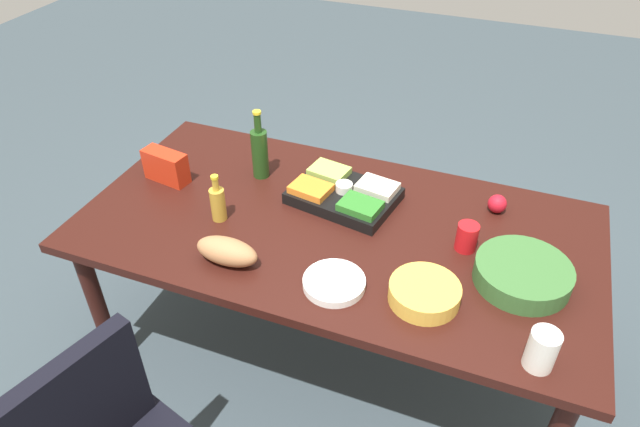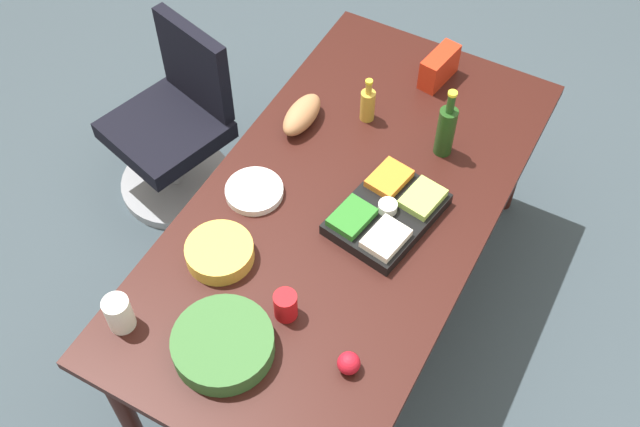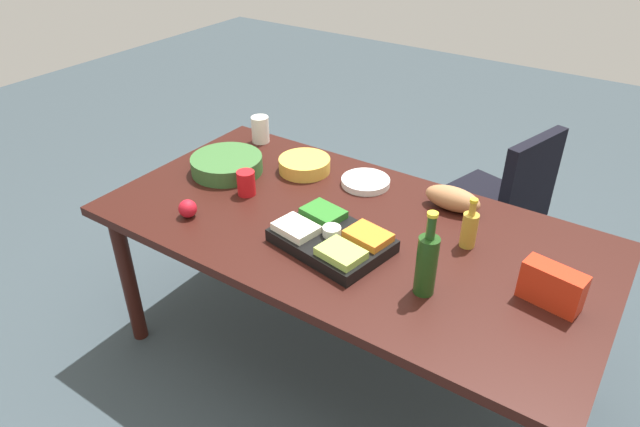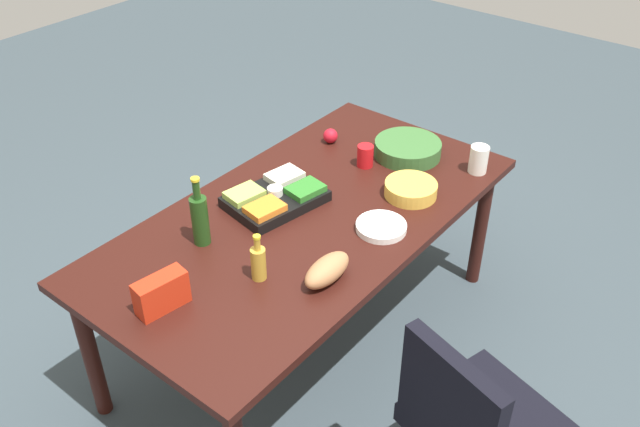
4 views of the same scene
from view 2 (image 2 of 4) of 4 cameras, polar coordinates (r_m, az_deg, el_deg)
The scene contains 14 objects.
ground_plane at distance 3.52m, azimuth 1.50°, elevation -7.09°, with size 10.00×10.00×0.00m, color #354148.
conference_table at distance 2.95m, azimuth 1.79°, elevation -0.34°, with size 2.03×1.05×0.77m.
office_chair at distance 3.76m, azimuth -10.58°, elevation 5.74°, with size 0.60×0.59×0.89m.
chip_bowl at distance 2.75m, azimuth -7.41°, elevation -2.87°, with size 0.24×0.24×0.07m, color gold.
chip_bag_red at distance 3.34m, azimuth 8.79°, elevation 10.64°, with size 0.20×0.08×0.14m, color red.
apple_red at distance 2.50m, azimuth 2.13°, elevation -10.98°, with size 0.08×0.08×0.08m, color red.
veggie_tray at distance 2.83m, azimuth 4.97°, elevation 0.10°, with size 0.47×0.37×0.09m.
wine_bottle at distance 3.01m, azimuth 9.28°, elevation 6.14°, with size 0.08×0.08×0.32m.
red_solo_cup at distance 2.58m, azimuth -2.56°, elevation -6.79°, with size 0.08×0.08×0.11m, color red.
mayo_jar at distance 2.63m, azimuth -14.62°, elevation -7.15°, with size 0.09×0.09×0.14m, color white.
salad_bowl at distance 2.55m, azimuth -7.16°, elevation -9.55°, with size 0.33×0.33×0.08m, color #35642F.
bread_loaf at distance 3.13m, azimuth -1.35°, elevation 7.30°, with size 0.24×0.11×0.10m, color #A87047.
dressing_bottle at distance 3.14m, azimuth 3.54°, elevation 8.07°, with size 0.08×0.08×0.21m.
paper_plate_stack at distance 2.92m, azimuth -4.87°, elevation 1.65°, with size 0.22×0.22×0.03m, color white.
Camera 2 is at (1.59, 0.76, 3.05)m, focal length 43.37 mm.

